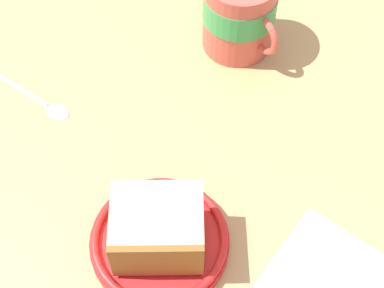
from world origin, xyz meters
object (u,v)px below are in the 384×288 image
small_plate (160,241)px  tea_mug (240,11)px  teaspoon (45,102)px  cake_slice (158,229)px  folded_napkin (329,280)px

small_plate → tea_mug: (27.62, -0.09, 4.31)cm
small_plate → teaspoon: size_ratio=1.15×
tea_mug → teaspoon: size_ratio=0.85×
cake_slice → tea_mug: (27.88, 0.00, 1.10)cm
small_plate → teaspoon: (12.01, 17.92, -0.56)cm
teaspoon → folded_napkin: 35.68cm
small_plate → folded_napkin: bearing=-85.2°
small_plate → tea_mug: 27.95cm
cake_slice → folded_napkin: (1.62, -16.05, -3.82)cm
cake_slice → teaspoon: size_ratio=0.86×
tea_mug → small_plate: bearing=179.8°
small_plate → cake_slice: (-0.26, -0.09, 3.21)cm
cake_slice → tea_mug: tea_mug is taller
cake_slice → teaspoon: cake_slice is taller
small_plate → folded_napkin: small_plate is taller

